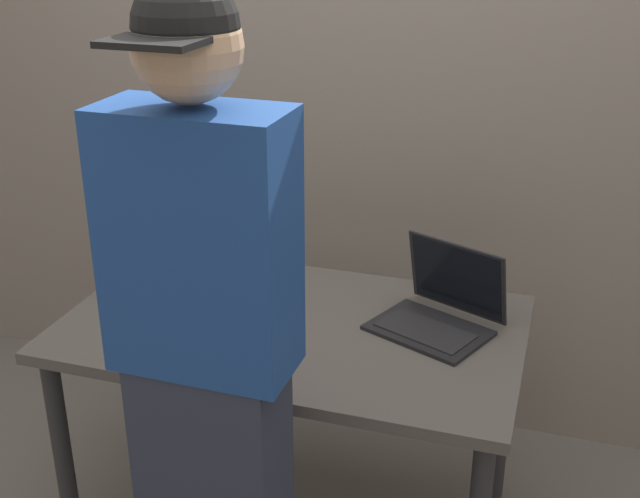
% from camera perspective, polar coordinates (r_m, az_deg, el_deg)
% --- Properties ---
extents(desk, '(1.35, 0.80, 0.75)m').
position_cam_1_polar(desk, '(2.46, -1.91, -7.02)').
color(desk, '#56514C').
rests_on(desk, ground).
extents(laptop, '(0.41, 0.39, 0.24)m').
position_cam_1_polar(laptop, '(2.40, 8.41, -4.15)').
color(laptop, black).
rests_on(laptop, desk).
extents(beer_bottle_dark, '(0.07, 0.07, 0.28)m').
position_cam_1_polar(beer_bottle_dark, '(2.68, -10.69, -0.19)').
color(beer_bottle_dark, '#1E5123').
rests_on(beer_bottle_dark, desk).
extents(beer_bottle_green, '(0.06, 0.06, 0.31)m').
position_cam_1_polar(beer_bottle_green, '(2.62, -12.70, -0.61)').
color(beer_bottle_green, '#333333').
rests_on(beer_bottle_green, desk).
extents(beer_bottle_amber, '(0.07, 0.07, 0.29)m').
position_cam_1_polar(beer_bottle_amber, '(2.65, -8.79, -0.35)').
color(beer_bottle_amber, '#472B14').
rests_on(beer_bottle_amber, desk).
extents(person_figure, '(0.39, 0.29, 1.79)m').
position_cam_1_polar(person_figure, '(1.83, -7.87, -8.72)').
color(person_figure, '#2D3347').
rests_on(person_figure, ground).
extents(back_wall, '(6.00, 0.10, 2.60)m').
position_cam_1_polar(back_wall, '(2.96, 3.24, 11.50)').
color(back_wall, gray).
rests_on(back_wall, ground).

